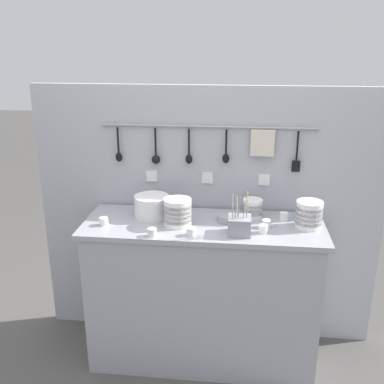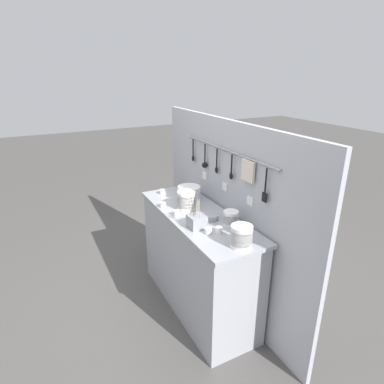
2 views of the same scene
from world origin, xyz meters
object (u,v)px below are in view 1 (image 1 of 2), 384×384
steel_mixing_bowl (227,218)px  cutlery_caddy (239,225)px  bowl_stack_tall_left (253,208)px  bowl_stack_back_corner (178,212)px  cup_by_caddy (104,221)px  cup_front_right (263,229)px  cup_edge_near (191,232)px  cup_edge_far (284,216)px  cup_centre (152,232)px  plate_stack (152,206)px  cup_beside_plates (266,224)px  bowl_stack_wide_centre (309,214)px

steel_mixing_bowl → cutlery_caddy: cutlery_caddy is taller
bowl_stack_tall_left → bowl_stack_back_corner: bearing=-158.3°
bowl_stack_tall_left → steel_mixing_bowl: bearing=-149.1°
steel_mixing_bowl → cup_by_caddy: 0.73m
cup_front_right → cup_by_caddy: (-0.93, 0.01, 0.00)m
cutlery_caddy → cup_edge_near: 0.27m
bowl_stack_back_corner → cup_front_right: bowl_stack_back_corner is taller
cup_edge_far → cup_centre: size_ratio=1.00×
plate_stack → cup_beside_plates: 0.70m
bowl_stack_back_corner → steel_mixing_bowl: bowl_stack_back_corner is taller
bowl_stack_tall_left → cup_centre: 0.66m
cup_edge_near → plate_stack: bearing=136.6°
cup_by_caddy → cup_edge_far: bearing=10.6°
bowl_stack_back_corner → cup_beside_plates: bowl_stack_back_corner is taller
bowl_stack_tall_left → cup_edge_near: size_ratio=2.35×
cup_front_right → cup_by_caddy: 0.93m
bowl_stack_back_corner → cup_beside_plates: (0.52, 0.02, -0.06)m
cup_beside_plates → cup_edge_far: bearing=49.1°
cup_front_right → cutlery_caddy: bearing=-168.1°
steel_mixing_bowl → cup_by_caddy: (-0.72, -0.14, 0.00)m
plate_stack → cup_by_caddy: 0.31m
bowl_stack_back_corner → bowl_stack_tall_left: bearing=21.7°
bowl_stack_wide_centre → cup_centre: 0.91m
cup_front_right → cup_edge_near: (-0.40, -0.08, 0.00)m
cup_beside_plates → cup_front_right: (-0.02, -0.08, 0.00)m
plate_stack → steel_mixing_bowl: (0.46, -0.03, -0.05)m
bowl_stack_wide_centre → cup_by_caddy: bowl_stack_wide_centre is taller
bowl_stack_tall_left → cup_front_right: bowl_stack_tall_left is taller
cup_centre → bowl_stack_tall_left: bearing=32.3°
bowl_stack_tall_left → bowl_stack_wide_centre: 0.34m
plate_stack → bowl_stack_back_corner: bearing=-33.0°
cup_edge_far → cup_front_right: size_ratio=1.00×
plate_stack → cup_by_caddy: (-0.26, -0.17, -0.04)m
bowl_stack_tall_left → cup_edge_near: (-0.34, -0.32, -0.03)m
bowl_stack_back_corner → cup_centre: bearing=-123.6°
bowl_stack_tall_left → cup_by_caddy: (-0.87, -0.23, -0.03)m
cup_centre → plate_stack: bearing=101.2°
cup_beside_plates → cup_edge_near: 0.45m
bowl_stack_wide_centre → cutlery_caddy: size_ratio=0.63×
cutlery_caddy → cup_centre: cutlery_caddy is taller
bowl_stack_tall_left → plate_stack: 0.62m
steel_mixing_bowl → cup_centre: (-0.41, -0.26, 0.00)m
cup_edge_far → cup_edge_near: (-0.53, -0.29, 0.00)m
bowl_stack_wide_centre → cup_beside_plates: bearing=-172.6°
bowl_stack_tall_left → cup_by_caddy: 0.90m
cup_edge_near → cup_beside_plates: bearing=20.7°
steel_mixing_bowl → cup_beside_plates: cup_beside_plates is taller
bowl_stack_back_corner → cup_edge_near: 0.18m
cup_front_right → bowl_stack_back_corner: bearing=172.9°
bowl_stack_wide_centre → steel_mixing_bowl: bowl_stack_wide_centre is taller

